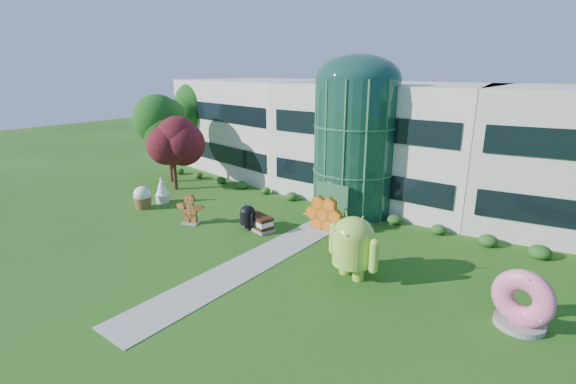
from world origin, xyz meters
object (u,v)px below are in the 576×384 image
Objects in this scene: android_green at (353,242)px; android_black at (248,215)px; donut at (524,298)px; gingerbread at (190,209)px.

android_black is (-8.88, 1.66, -0.95)m from android_green.
donut is 20.56m from gingerbread.
donut is at bearing 17.53° from android_black.
donut reaches higher than android_black.
android_green is at bearing -19.05° from gingerbread.
donut reaches higher than gingerbread.
gingerbread is (-3.87, -1.68, 0.11)m from android_black.
donut is (16.68, -1.18, 0.33)m from android_black.
android_black is 4.22m from gingerbread.
android_black is at bearing -176.49° from android_green.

